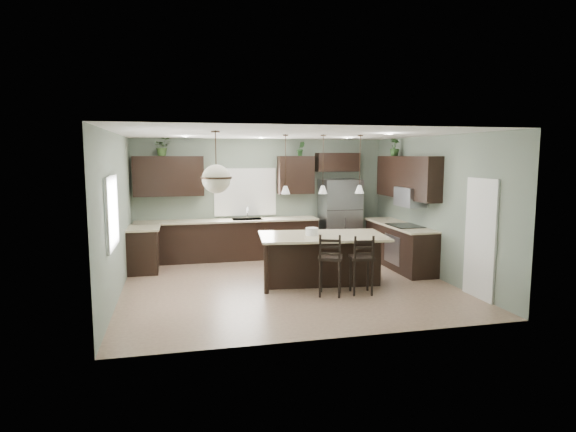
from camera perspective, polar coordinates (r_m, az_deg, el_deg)
The scene contains 32 objects.
ground at distance 9.15m, azimuth -0.04°, elevation -8.12°, with size 6.00×6.00×0.00m, color #9E8466.
pantry_door at distance 8.73m, azimuth 21.82°, elevation -2.53°, with size 0.04×0.82×2.04m, color white.
window_back at distance 11.47m, azimuth -5.10°, elevation 2.85°, with size 1.35×0.02×1.00m, color white.
window_left at distance 7.90m, azimuth -20.23°, elevation 0.45°, with size 0.02×1.10×1.00m, color white.
left_return_cabs at distance 10.50m, azimuth -16.77°, elevation -3.90°, with size 0.60×0.90×0.90m, color black.
left_return_countertop at distance 10.42m, azimuth -16.76°, elevation -1.36°, with size 0.66×0.96×0.04m, color beige.
back_lower_cabs at distance 11.27m, azimuth -7.10°, elevation -2.89°, with size 4.20×0.60×0.90m, color black.
back_countertop at distance 11.18m, azimuth -7.13°, elevation -0.54°, with size 4.20×0.66×0.04m, color beige.
sink_inset at distance 11.23m, azimuth -4.85°, elevation -0.39°, with size 0.70×0.45×0.01m, color gray.
faucet at distance 11.18m, azimuth -4.84°, elevation 0.32°, with size 0.02×0.02×0.28m, color silver.
back_upper_left at distance 11.18m, azimuth -13.96°, elevation 4.61°, with size 1.55×0.34×0.90m, color black.
back_upper_right at distance 11.52m, azimuth 0.92°, elevation 4.89°, with size 0.85×0.34×0.90m, color black.
fridge_header at distance 11.81m, azimuth 5.90°, elevation 6.37°, with size 1.05×0.34×0.45m, color black.
right_lower_cabs at distance 10.75m, azimuth 13.05°, elevation -3.52°, with size 0.60×2.35×0.90m, color black.
right_countertop at distance 10.66m, azimuth 13.03°, elevation -1.05°, with size 0.66×2.35×0.04m, color beige.
cooktop at distance 10.42m, azimuth 13.70°, elevation -1.12°, with size 0.58×0.75×0.02m, color black.
wall_oven_front at distance 10.38m, azimuth 12.21°, elevation -3.88°, with size 0.01×0.72×0.60m, color gray.
right_upper_cabs at distance 10.64m, azimuth 13.91°, elevation 4.48°, with size 0.34×2.35×0.90m, color black.
microwave at distance 10.40m, azimuth 14.29°, elevation 2.20°, with size 0.40×0.75×0.40m, color gray.
refrigerator at distance 11.62m, azimuth 6.16°, elevation -0.21°, with size 0.90×0.74×1.85m, color #92929A.
kitchen_island at distance 9.19m, azimuth 4.07°, elevation -5.10°, with size 2.35×1.34×0.92m, color black.
serving_dish at distance 9.05m, azimuth 2.86°, elevation -1.84°, with size 0.24×0.24×0.14m, color silver.
bar_stool_center at distance 8.36m, azimuth 5.03°, elevation -5.73°, with size 0.41×0.41×1.10m, color black.
bar_stool_right at distance 8.53m, azimuth 8.70°, elevation -5.66°, with size 0.39×0.39×1.06m, color black.
pendant_left at distance 8.87m, azimuth -0.30°, elevation 6.12°, with size 0.17×0.17×1.10m, color silver, non-canonical shape.
pendant_center at distance 8.98m, azimuth 4.17°, elevation 6.12°, with size 0.17×0.17×1.10m, color white, non-canonical shape.
pendant_right at distance 9.13m, azimuth 8.52°, elevation 6.08°, with size 0.17×0.17×1.10m, color white, non-canonical shape.
chandelier at distance 7.63m, azimuth -8.53°, elevation 6.33°, with size 0.49×0.49×0.98m, color beige, non-canonical shape.
plant_back_left at distance 11.14m, azimuth -14.68°, elevation 7.96°, with size 0.37×0.32×0.41m, color #304B20.
plant_back_right at distance 11.51m, azimuth 1.53°, elevation 7.98°, with size 0.19×0.15×0.34m, color #254B21.
plant_right_wall at distance 11.14m, azimuth 12.51°, elevation 7.98°, with size 0.22×0.22×0.40m, color #27481F.
room_shell at distance 8.85m, azimuth -0.04°, elevation 2.55°, with size 6.00×6.00×6.00m.
Camera 1 is at (-2.00, -8.59, 2.42)m, focal length 30.00 mm.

